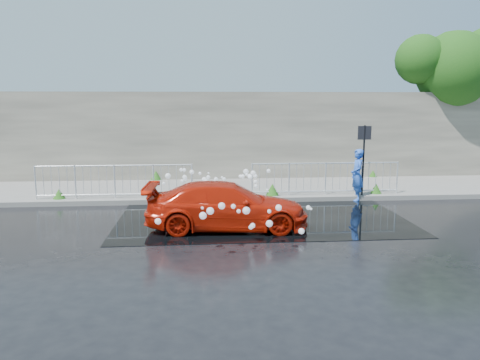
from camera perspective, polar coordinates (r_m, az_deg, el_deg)
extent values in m
plane|color=black|center=(12.43, 0.86, -5.69)|extent=(90.00, 90.00, 0.00)
cube|color=slate|center=(17.27, -0.79, -1.11)|extent=(30.00, 4.00, 0.15)
cube|color=slate|center=(15.32, -0.26, -2.47)|extent=(30.00, 0.25, 0.16)
cube|color=#555147|center=(19.22, -1.27, 5.46)|extent=(30.00, 0.60, 3.50)
cube|color=black|center=(13.44, 2.56, -4.50)|extent=(8.00, 5.00, 0.01)
cylinder|color=black|center=(16.10, 14.79, 2.03)|extent=(0.06, 0.06, 2.50)
cube|color=black|center=(16.01, 14.94, 5.58)|extent=(0.45, 0.04, 0.45)
cylinder|color=#332114|center=(23.05, 24.40, 6.79)|extent=(0.36, 0.36, 5.00)
sphere|color=#104312|center=(22.14, 24.65, 12.15)|extent=(3.20, 3.20, 3.20)
sphere|color=#104312|center=(21.48, 21.14, 13.55)|extent=(2.07, 2.07, 2.07)
cylinder|color=silver|center=(16.38, -23.67, -0.28)|extent=(0.05, 0.05, 1.10)
cylinder|color=silver|center=(15.50, -5.90, -0.04)|extent=(0.05, 0.05, 1.10)
cylinder|color=silver|center=(15.67, -15.11, 1.71)|extent=(5.00, 0.04, 0.04)
cylinder|color=silver|center=(15.82, -14.96, -1.70)|extent=(5.00, 0.04, 0.04)
cylinder|color=silver|center=(15.59, 1.47, 0.06)|extent=(0.05, 0.05, 1.10)
cylinder|color=silver|center=(16.88, 18.59, 0.30)|extent=(0.05, 0.05, 1.10)
cylinder|color=silver|center=(15.98, 10.43, 2.03)|extent=(5.00, 0.04, 0.04)
cylinder|color=silver|center=(16.13, 10.33, -1.32)|extent=(5.00, 0.04, 0.04)
cone|color=#1A4C14|center=(16.28, -21.19, -1.59)|extent=(0.40, 0.40, 0.31)
cone|color=#1A4C14|center=(15.63, -7.70, -1.43)|extent=(0.36, 0.36, 0.33)
cone|color=#1A4C14|center=(15.79, 3.97, -1.15)|extent=(0.44, 0.44, 0.39)
cone|color=#1A4C14|center=(16.73, 16.25, -0.99)|extent=(0.38, 0.38, 0.34)
cone|color=#1A4C14|center=(19.14, -10.19, 0.57)|extent=(0.42, 0.42, 0.36)
cone|color=#1A4C14|center=(20.38, 15.89, 0.76)|extent=(0.34, 0.34, 0.27)
sphere|color=white|center=(13.99, -3.41, -0.66)|extent=(0.11, 0.11, 0.11)
sphere|color=white|center=(14.79, -2.20, 0.31)|extent=(0.08, 0.08, 0.08)
sphere|color=white|center=(14.44, -4.36, 0.05)|extent=(0.17, 0.17, 0.17)
sphere|color=white|center=(14.80, -3.87, 0.83)|extent=(0.06, 0.06, 0.06)
sphere|color=white|center=(14.85, -6.70, 0.17)|extent=(0.13, 0.13, 0.13)
sphere|color=white|center=(13.89, 0.78, -1.97)|extent=(0.10, 0.10, 0.10)
sphere|color=white|center=(14.73, -6.78, 0.35)|extent=(0.14, 0.14, 0.14)
sphere|color=white|center=(15.09, -7.19, 1.23)|extent=(0.12, 0.12, 0.12)
sphere|color=white|center=(13.52, -7.06, -2.17)|extent=(0.17, 0.17, 0.17)
sphere|color=white|center=(14.28, -4.17, -0.24)|extent=(0.13, 0.13, 0.13)
sphere|color=white|center=(13.48, -6.10, -2.62)|extent=(0.11, 0.11, 0.11)
sphere|color=white|center=(13.81, -2.09, -1.59)|extent=(0.11, 0.11, 0.11)
sphere|color=white|center=(13.14, 2.01, -4.13)|extent=(0.06, 0.06, 0.06)
sphere|color=white|center=(13.05, 0.36, -3.61)|extent=(0.12, 0.12, 0.12)
sphere|color=white|center=(14.33, -6.30, -0.41)|extent=(0.07, 0.07, 0.07)
sphere|color=white|center=(13.75, -1.96, -2.00)|extent=(0.18, 0.18, 0.18)
sphere|color=white|center=(15.22, 3.51, 1.12)|extent=(0.13, 0.13, 0.13)
sphere|color=white|center=(14.94, 0.80, 0.65)|extent=(0.09, 0.09, 0.09)
sphere|color=white|center=(13.08, -9.13, -3.37)|extent=(0.10, 0.10, 0.10)
sphere|color=white|center=(14.64, -8.78, 0.49)|extent=(0.18, 0.18, 0.18)
sphere|color=white|center=(14.66, 1.62, 0.82)|extent=(0.17, 0.17, 0.17)
sphere|color=white|center=(14.33, -3.54, -0.85)|extent=(0.07, 0.07, 0.07)
sphere|color=white|center=(14.14, 1.94, -0.74)|extent=(0.11, 0.11, 0.11)
sphere|color=white|center=(14.00, 3.33, -1.21)|extent=(0.07, 0.07, 0.07)
sphere|color=white|center=(14.89, -3.96, 0.16)|extent=(0.09, 0.09, 0.09)
sphere|color=white|center=(13.57, -3.73, -1.77)|extent=(0.08, 0.08, 0.08)
sphere|color=white|center=(13.26, -5.23, -3.86)|extent=(0.07, 0.07, 0.07)
sphere|color=white|center=(15.30, -4.90, 0.82)|extent=(0.10, 0.10, 0.10)
sphere|color=white|center=(14.87, 0.04, 0.46)|extent=(0.11, 0.11, 0.11)
sphere|color=white|center=(13.55, -8.68, -1.70)|extent=(0.07, 0.07, 0.07)
sphere|color=white|center=(14.79, 1.26, 0.34)|extent=(0.15, 0.15, 0.15)
sphere|color=white|center=(14.42, -9.28, -0.40)|extent=(0.09, 0.09, 0.09)
sphere|color=white|center=(13.35, -1.59, -2.85)|extent=(0.17, 0.17, 0.17)
sphere|color=white|center=(14.35, -1.94, 0.11)|extent=(0.12, 0.12, 0.12)
sphere|color=white|center=(14.37, -2.95, 0.12)|extent=(0.13, 0.13, 0.13)
sphere|color=white|center=(14.47, -3.00, -0.23)|extent=(0.16, 0.16, 0.16)
sphere|color=white|center=(14.99, 1.88, 0.46)|extent=(0.14, 0.14, 0.14)
sphere|color=white|center=(14.82, 0.33, 0.44)|extent=(0.13, 0.13, 0.13)
sphere|color=white|center=(13.88, -8.37, -2.13)|extent=(0.16, 0.16, 0.16)
sphere|color=white|center=(14.50, 1.90, -0.22)|extent=(0.12, 0.12, 0.12)
sphere|color=white|center=(14.85, 1.16, 0.50)|extent=(0.13, 0.13, 0.13)
sphere|color=white|center=(15.15, -6.80, 1.23)|extent=(0.12, 0.12, 0.12)
sphere|color=white|center=(14.35, -3.88, 0.35)|extent=(0.12, 0.12, 0.12)
sphere|color=white|center=(15.01, -5.90, 0.97)|extent=(0.15, 0.15, 0.15)
sphere|color=white|center=(13.07, -7.94, -4.03)|extent=(0.10, 0.10, 0.10)
sphere|color=white|center=(15.01, 0.73, 1.02)|extent=(0.18, 0.18, 0.18)
sphere|color=white|center=(14.67, -7.07, -0.11)|extent=(0.10, 0.10, 0.10)
sphere|color=white|center=(11.30, 7.50, -6.21)|extent=(0.15, 0.15, 0.15)
sphere|color=white|center=(10.31, -4.54, -4.36)|extent=(0.17, 0.17, 0.17)
sphere|color=white|center=(10.85, 1.56, -5.58)|extent=(0.12, 0.12, 0.12)
sphere|color=white|center=(10.64, 8.33, -3.35)|extent=(0.11, 0.11, 0.11)
sphere|color=white|center=(11.18, 3.59, -5.33)|extent=(0.17, 0.17, 0.17)
sphere|color=white|center=(9.95, -0.83, -3.23)|extent=(0.10, 0.10, 0.10)
sphere|color=white|center=(9.73, -3.65, -3.79)|extent=(0.16, 0.16, 0.16)
sphere|color=white|center=(10.76, 0.78, -3.75)|extent=(0.18, 0.18, 0.18)
sphere|color=white|center=(10.64, 3.58, -3.84)|extent=(0.09, 0.09, 0.09)
sphere|color=white|center=(11.09, 1.32, -5.79)|extent=(0.11, 0.11, 0.11)
sphere|color=white|center=(10.21, -0.17, -3.82)|extent=(0.09, 0.09, 0.09)
sphere|color=white|center=(10.62, 8.65, -3.51)|extent=(0.06, 0.06, 0.06)
sphere|color=white|center=(10.04, -4.62, -3.41)|extent=(0.06, 0.06, 0.06)
sphere|color=white|center=(10.19, 4.73, -3.39)|extent=(0.14, 0.14, 0.14)
sphere|color=white|center=(10.83, -9.97, -4.98)|extent=(0.15, 0.15, 0.15)
sphere|color=white|center=(10.25, -2.25, -3.18)|extent=(0.16, 0.16, 0.16)
imported|color=#AD1706|center=(12.10, -1.63, -3.16)|extent=(4.26, 1.92, 1.21)
imported|color=blue|center=(15.98, 14.08, 0.60)|extent=(0.44, 0.65, 1.72)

